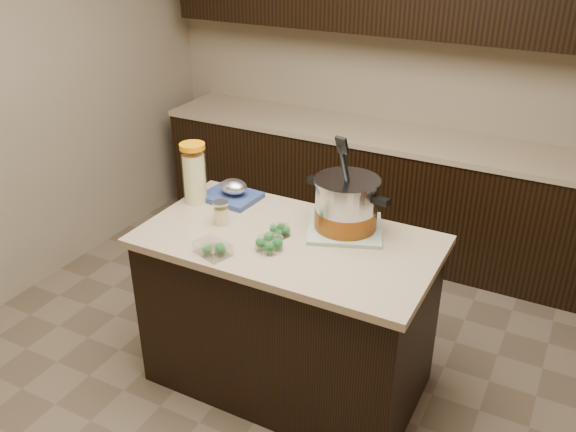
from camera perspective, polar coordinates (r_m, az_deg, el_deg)
name	(u,v)px	position (r m, az deg, el deg)	size (l,w,h in m)	color
ground_plane	(288,378)	(3.52, 0.00, -14.95)	(4.00, 4.00, 0.00)	brown
room_shell	(288,72)	(2.69, 0.00, 13.29)	(4.04, 4.04, 2.72)	tan
back_cabinets	(401,128)	(4.46, 10.54, 8.14)	(3.60, 0.63, 2.33)	black
island	(288,312)	(3.23, 0.00, -8.99)	(1.46, 0.81, 0.90)	black
dish_towel	(345,228)	(3.07, 5.36, -1.14)	(0.36, 0.36, 0.02)	#58835A
stock_pot	(346,207)	(3.02, 5.45, 0.85)	(0.46, 0.38, 0.47)	#B7B7BC
lemonade_pitcher	(194,176)	(3.33, -8.76, 3.77)	(0.18, 0.18, 0.33)	#E6D98D
mason_jar	(221,213)	(3.12, -6.28, 0.25)	(0.08, 0.08, 0.13)	#E6D98D
broccoli_tub_left	(280,231)	(3.01, -0.76, -1.40)	(0.11, 0.11, 0.05)	silver
broccoli_tub_right	(269,244)	(2.88, -1.78, -2.67)	(0.16, 0.16, 0.06)	silver
broccoli_tub_rect	(213,249)	(2.87, -7.04, -3.08)	(0.19, 0.16, 0.06)	silver
blue_tray	(232,193)	(3.38, -5.24, 2.17)	(0.31, 0.26, 0.11)	navy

